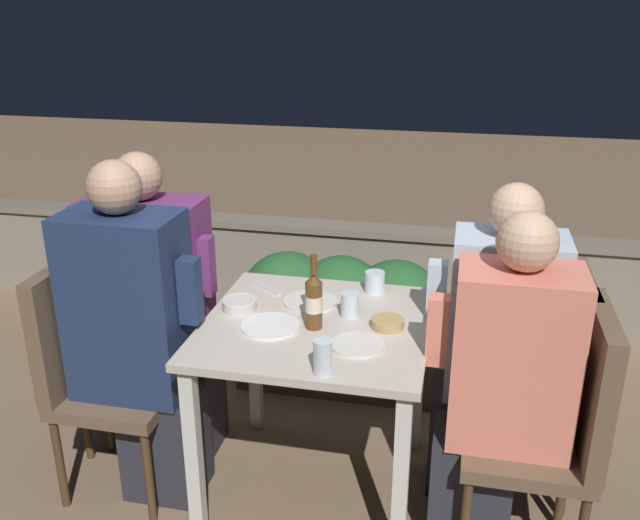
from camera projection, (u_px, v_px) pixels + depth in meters
ground_plane at (317, 487)px, 2.73m from camera, size 16.00×16.00×0.00m
parapet_wall at (373, 274)px, 4.04m from camera, size 9.00×0.18×0.60m
dining_table at (317, 349)px, 2.51m from camera, size 0.82×0.81×0.74m
planter_hedge at (340, 316)px, 3.34m from camera, size 0.99×0.47×0.68m
chair_left_near at (93, 360)px, 2.59m from camera, size 0.43×0.42×0.94m
person_navy_jumper at (138, 337)px, 2.51m from camera, size 0.49×0.26×1.34m
chair_left_far at (115, 325)px, 2.86m from camera, size 0.43×0.42×0.94m
person_purple_stripe at (157, 309)px, 2.79m from camera, size 0.52×0.26×1.30m
chair_right_near at (561, 417)px, 2.24m from camera, size 0.43×0.42×0.94m
person_coral_top at (500, 390)px, 2.25m from camera, size 0.48×0.26×1.25m
chair_right_far at (547, 371)px, 2.51m from camera, size 0.43×0.42×0.94m
person_blue_shirt at (493, 346)px, 2.52m from camera, size 0.48×0.26×1.26m
beer_bottle at (314, 300)px, 2.39m from camera, size 0.06×0.06×0.28m
plate_0 at (357, 345)px, 2.30m from camera, size 0.18×0.18×0.01m
plate_1 at (271, 326)px, 2.43m from camera, size 0.21×0.21×0.01m
plate_2 at (310, 302)px, 2.62m from camera, size 0.21×0.21×0.01m
bowl_0 at (388, 322)px, 2.42m from camera, size 0.12×0.12×0.03m
bowl_1 at (240, 304)px, 2.56m from camera, size 0.13×0.13×0.04m
glass_cup_0 at (350, 305)px, 2.50m from camera, size 0.07×0.07×0.09m
glass_cup_1 at (375, 282)px, 2.71m from camera, size 0.08×0.08×0.08m
glass_cup_2 at (323, 357)px, 2.11m from camera, size 0.06×0.06×0.12m
fork_0 at (266, 288)px, 2.75m from camera, size 0.15×0.12×0.01m
potted_plant at (109, 287)px, 3.59m from camera, size 0.29×0.29×0.68m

